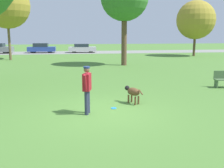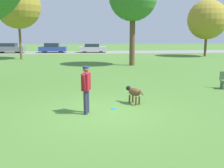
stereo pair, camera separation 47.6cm
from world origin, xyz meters
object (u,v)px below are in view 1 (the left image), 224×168
Objects in this scene: parked_car_blue at (42,48)px; parked_car_silver at (82,48)px; tree_far_left at (7,5)px; person at (87,86)px; frisbee at (114,108)px; tree_far_right at (196,20)px; dog at (133,92)px.

parked_car_blue reaches higher than parked_car_silver.
tree_far_left is at bearing -101.22° from parked_car_blue.
person is at bearing -90.09° from parked_car_silver.
parked_car_silver is at bearing 50.37° from tree_far_left.
frisbee is 0.05× the size of parked_car_silver.
frisbee is at bearing -46.39° from person.
tree_far_left is 1.18× the size of tree_far_right.
tree_far_left is 21.05m from tree_far_right.
person reaches higher than frisbee.
parked_car_silver is (0.16, 28.80, 0.62)m from frisbee.
dog is 0.23× the size of parked_car_silver.
parked_car_silver is at bearing 149.07° from tree_far_right.
dog is 0.12× the size of tree_far_left.
dog is at bearing 34.96° from frisbee.
tree_far_right is 20.87m from parked_car_blue.
dog is at bearing -76.39° from parked_car_blue.
parked_car_blue is at bearing 178.32° from parked_car_silver.
person is at bearing -80.25° from parked_car_blue.
tree_far_left is at bearing -5.48° from dog.
frisbee is 21.52m from tree_far_left.
dog is 24.15m from tree_far_right.
person reaches higher than dog.
parked_car_silver is at bearing 14.68° from person.
frisbee is 29.70m from parked_car_blue.
tree_far_left reaches higher than frisbee.
frisbee is (-0.85, -0.59, -0.44)m from dog.
parked_car_silver is (5.68, -0.38, -0.04)m from parked_car_blue.
person is at bearing -123.71° from tree_far_right.
tree_far_right is (20.96, 1.56, -1.17)m from tree_far_left.
frisbee is 0.03× the size of tree_far_right.
tree_far_left is (-8.50, 18.77, 4.98)m from dog.
tree_far_right is (13.30, 20.92, 4.26)m from frisbee.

